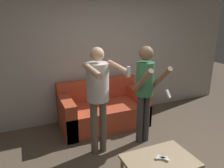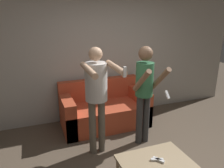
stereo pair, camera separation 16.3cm
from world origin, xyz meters
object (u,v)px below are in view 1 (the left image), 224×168
(remote_near, at_px, (163,158))
(remote_far, at_px, (162,158))
(coffee_table, at_px, (160,163))
(person_standing_left, at_px, (98,89))
(couch, at_px, (103,110))
(person_standing_right, at_px, (145,86))

(remote_near, height_order, remote_far, same)
(coffee_table, relative_size, remote_near, 5.77)
(remote_far, bearing_deg, person_standing_left, 113.53)
(coffee_table, height_order, remote_far, remote_far)
(coffee_table, xyz_separation_m, remote_near, (0.04, -0.01, 0.06))
(couch, relative_size, person_standing_right, 1.01)
(couch, distance_m, person_standing_right, 1.19)
(couch, relative_size, person_standing_left, 0.99)
(person_standing_left, height_order, coffee_table, person_standing_left)
(person_standing_right, distance_m, coffee_table, 1.26)
(person_standing_left, relative_size, person_standing_right, 1.02)
(couch, distance_m, remote_far, 1.88)
(person_standing_left, bearing_deg, couch, 65.32)
(couch, height_order, person_standing_left, person_standing_left)
(coffee_table, height_order, remote_near, remote_near)
(person_standing_left, xyz_separation_m, remote_far, (0.44, -1.01, -0.63))
(remote_far, bearing_deg, couch, 91.19)
(couch, distance_m, person_standing_left, 1.23)
(couch, bearing_deg, person_standing_right, -65.14)
(person_standing_right, height_order, remote_near, person_standing_right)
(person_standing_left, distance_m, remote_far, 1.27)
(couch, xyz_separation_m, remote_far, (0.04, -1.88, 0.14))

